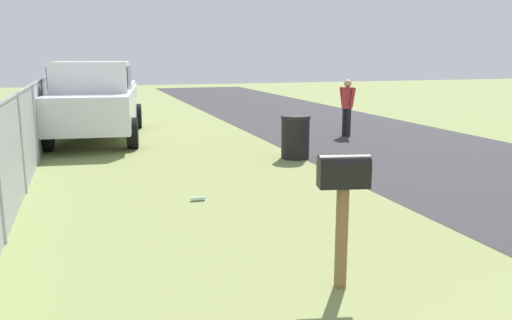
# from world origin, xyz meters

# --- Properties ---
(mailbox) EXTENTS (0.30, 0.52, 1.34)m
(mailbox) POSITION_xyz_m (4.30, 0.77, 1.07)
(mailbox) COLOR brown
(mailbox) RESTS_ON ground
(pickup_truck) EXTENTS (5.78, 2.80, 2.09)m
(pickup_truck) POSITION_xyz_m (14.64, 2.82, 1.11)
(pickup_truck) COLOR silver
(pickup_truck) RESTS_ON ground
(trash_bin) EXTENTS (0.65, 0.65, 0.96)m
(trash_bin) POSITION_xyz_m (10.49, -1.29, 0.48)
(trash_bin) COLOR black
(trash_bin) RESTS_ON ground
(pedestrian) EXTENTS (0.47, 0.30, 1.59)m
(pedestrian) POSITION_xyz_m (13.01, -3.88, 0.91)
(pedestrian) COLOR black
(pedestrian) RESTS_ON ground
(fence_section) EXTENTS (14.85, 0.07, 1.69)m
(fence_section) POSITION_xyz_m (9.10, 4.11, 0.91)
(fence_section) COLOR #9EA3A8
(fence_section) RESTS_ON ground
(litter_bottle_near_hydrant) EXTENTS (0.08, 0.22, 0.07)m
(litter_bottle_near_hydrant) POSITION_xyz_m (7.77, 1.48, 0.04)
(litter_bottle_near_hydrant) COLOR #B2D8BF
(litter_bottle_near_hydrant) RESTS_ON ground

